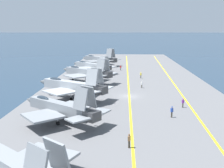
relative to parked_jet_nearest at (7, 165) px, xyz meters
The scene contains 16 objects.
ground_plane 37.08m from the parked_jet_nearest, 17.67° to the right, with size 2000.00×2000.00×0.00m, color #23384C.
carrier_deck 37.07m from the parked_jet_nearest, 17.67° to the right, with size 194.52×40.99×0.40m, color slate.
deck_stripe_foul_line 41.87m from the parked_jet_nearest, 32.56° to the right, with size 175.07×0.36×0.01m, color yellow.
deck_stripe_centerline 37.05m from the parked_jet_nearest, 17.67° to the right, with size 175.07×0.36×0.01m, color yellow.
parked_jet_nearest is the anchor object (origin of this frame).
parked_jet_second 18.13m from the parked_jet_nearest, ahead, with size 12.83×15.04×6.18m.
parked_jet_third 32.77m from the parked_jet_nearest, ahead, with size 13.16×16.85×6.68m.
parked_jet_fourth 50.27m from the parked_jet_nearest, ahead, with size 13.51×16.02×6.57m.
parked_jet_fifth 66.44m from the parked_jet_nearest, ahead, with size 14.59×15.53×5.75m.
parked_jet_sixth 85.11m from the parked_jet_nearest, ahead, with size 13.50×15.94×6.67m.
crew_yellow_vest 59.03m from the parked_jet_nearest, 14.60° to the right, with size 0.46×0.43×1.76m.
crew_red_vest 72.85m from the parked_jet_nearest, ahead, with size 0.46×0.45×1.74m.
crew_purple_vest 34.07m from the parked_jet_nearest, 37.48° to the right, with size 0.38×0.45×1.73m.
crew_blue_vest 27.72m from the parked_jet_nearest, 39.97° to the right, with size 0.42×0.46×1.85m.
crew_white_vest 46.15m from the parked_jet_nearest, 18.14° to the right, with size 0.42×0.46×1.68m.
crew_brown_vest 14.26m from the parked_jet_nearest, 49.49° to the right, with size 0.44×0.35×1.79m.
Camera 1 is at (-57.41, 1.10, 14.41)m, focal length 45.00 mm.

